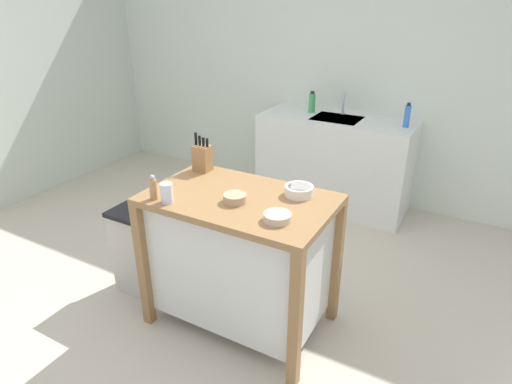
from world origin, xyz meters
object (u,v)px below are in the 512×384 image
Objects in this scene: bowl_ceramic_small at (299,191)px; bottle_spray_cleaner at (407,116)px; drinking_cup at (167,193)px; bottle_hand_soap at (312,103)px; trash_bin at (142,250)px; pepper_grinder at (153,188)px; kitchen_island at (240,255)px; knife_block at (202,157)px; sink_faucet at (343,103)px; bowl_ceramic_wide at (277,217)px; bowl_stoneware_deep at (235,198)px.

bowl_ceramic_small is 0.78× the size of bottle_spray_cleaner.
bottle_hand_soap is (-0.06, 2.26, 0.05)m from drinking_cup.
trash_bin is 2.20m from bottle_hand_soap.
bottle_spray_cleaner is at bearing 66.42° from pepper_grinder.
knife_block is at bearing 150.73° from kitchen_island.
knife_block is 0.81m from trash_bin.
sink_faucet is (0.70, 2.12, 0.70)m from trash_bin.
sink_faucet is at bearing 166.27° from bottle_spray_cleaner.
kitchen_island is at bearing 154.74° from bowl_ceramic_wide.
knife_block reaches higher than bottle_hand_soap.
knife_block reaches higher than sink_faucet.
bowl_ceramic_wide is 0.98× the size of pepper_grinder.
bowl_ceramic_wide is 2.26m from bottle_hand_soap.
sink_faucet reaches higher than drinking_cup.
trash_bin is 2.47m from bottle_spray_cleaner.
bowl_stoneware_deep is 2.15m from sink_faucet.
kitchen_island is 7.34× the size of pepper_grinder.
bowl_ceramic_small is at bearing 36.15° from drinking_cup.
bottle_spray_cleaner is (0.53, 1.99, 0.08)m from bowl_stoneware_deep.
pepper_grinder is 2.26m from bottle_hand_soap.
bowl_stoneware_deep is at bearing -78.01° from kitchen_island.
bowl_stoneware_deep is 0.47m from pepper_grinder.
bowl_ceramic_small is at bearing 94.89° from bowl_ceramic_wide.
kitchen_island is at bearing -79.30° from bottle_hand_soap.
bowl_ceramic_wide is 0.67× the size of sink_faucet.
kitchen_island is at bearing -87.64° from sink_faucet.
bowl_stoneware_deep is 0.38m from drinking_cup.
bottle_spray_cleaner is at bearing 60.04° from knife_block.
sink_faucet is 1.03× the size of bottle_spray_cleaner.
bowl_stoneware_deep is 2.06m from bottle_spray_cleaner.
kitchen_island is 1.73× the size of trash_bin.
kitchen_island is 4.97× the size of sink_faucet.
bowl_ceramic_wide is at bearing 8.44° from pepper_grinder.
bowl_stoneware_deep is at bearing -35.08° from knife_block.
bowl_ceramic_small is 1.26m from trash_bin.
trash_bin is at bearing 178.39° from bowl_stoneware_deep.
kitchen_island is at bearing 3.53° from trash_bin.
bottle_hand_soap reaches higher than bowl_ceramic_wide.
pepper_grinder is (-0.73, -0.11, 0.05)m from bowl_ceramic_wide.
bottle_spray_cleaner is (0.86, 2.18, 0.05)m from drinking_cup.
kitchen_island is 2.09m from bottle_hand_soap.
pepper_grinder is 0.68× the size of sink_faucet.
bowl_ceramic_small is at bearing 32.40° from pepper_grinder.
drinking_cup is (-0.31, -0.26, 0.45)m from kitchen_island.
trash_bin is (-0.47, 0.21, -0.64)m from drinking_cup.
bowl_ceramic_small is 0.84m from pepper_grinder.
kitchen_island is 0.55m from bowl_ceramic_wide.
bowl_ceramic_small is (0.72, -0.05, -0.06)m from knife_block.
sink_faucet reaches higher than bowl_ceramic_wide.
knife_block is 0.73m from bowl_ceramic_small.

